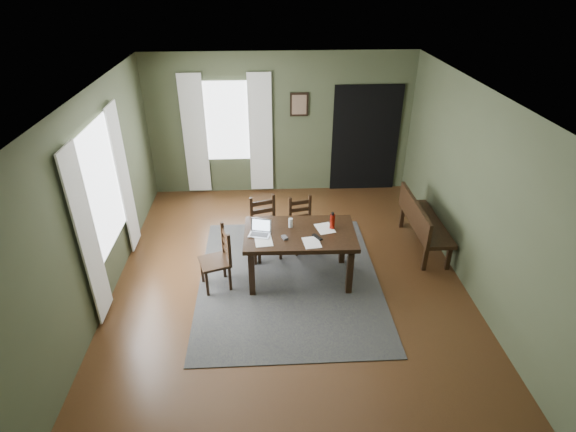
{
  "coord_description": "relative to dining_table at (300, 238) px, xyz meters",
  "views": [
    {
      "loc": [
        -0.3,
        -5.25,
        4.07
      ],
      "look_at": [
        0.0,
        0.3,
        0.9
      ],
      "focal_mm": 28.0,
      "sensor_mm": 36.0,
      "label": 1
    }
  ],
  "objects": [
    {
      "name": "water_bottle",
      "position": [
        0.46,
        0.08,
        0.21
      ],
      "size": [
        0.09,
        0.09,
        0.25
      ],
      "rotation": [
        0.0,
        0.0,
        0.24
      ],
      "color": "#9A180B",
      "rests_on": "dining_table"
    },
    {
      "name": "laptop",
      "position": [
        -0.55,
        -0.0,
        0.15
      ],
      "size": [
        0.33,
        0.29,
        0.19
      ],
      "rotation": [
        0.0,
        0.0,
        -0.25
      ],
      "color": "#B7B7BC",
      "rests_on": "dining_table"
    },
    {
      "name": "framed_picture",
      "position": [
        0.2,
        2.93,
        1.06
      ],
      "size": [
        0.34,
        0.03,
        0.44
      ],
      "color": "black",
      "rests_on": "ground"
    },
    {
      "name": "doorway_back",
      "position": [
        1.5,
        2.93,
        0.36
      ],
      "size": [
        1.3,
        0.03,
        2.1
      ],
      "color": "black",
      "rests_on": "ground"
    },
    {
      "name": "paper_d",
      "position": [
        0.36,
        0.08,
        0.1
      ],
      "size": [
        0.29,
        0.34,
        0.0
      ],
      "primitive_type": "cube",
      "rotation": [
        0.0,
        0.0,
        0.24
      ],
      "color": "white",
      "rests_on": "dining_table"
    },
    {
      "name": "chair_back_left",
      "position": [
        -0.48,
        0.64,
        -0.22
      ],
      "size": [
        0.52,
        0.52,
        0.96
      ],
      "rotation": [
        0.0,
        0.0,
        0.28
      ],
      "color": "black",
      "rests_on": "rug"
    },
    {
      "name": "chair_back_right",
      "position": [
        0.1,
        0.78,
        -0.26
      ],
      "size": [
        0.46,
        0.46,
        0.87
      ],
      "rotation": [
        0.0,
        0.0,
        0.24
      ],
      "color": "black",
      "rests_on": "rug"
    },
    {
      "name": "curtain_left_far",
      "position": [
        -2.59,
        0.98,
        0.51
      ],
      "size": [
        0.03,
        0.48,
        2.3
      ],
      "color": "silver",
      "rests_on": "ground"
    },
    {
      "name": "room_shell",
      "position": [
        -0.15,
        -0.04,
        1.11
      ],
      "size": [
        5.02,
        6.02,
        2.71
      ],
      "color": "#424A30",
      "rests_on": "ground"
    },
    {
      "name": "curtain_left_near",
      "position": [
        -2.59,
        -0.66,
        0.51
      ],
      "size": [
        0.03,
        0.48,
        2.3
      ],
      "color": "silver",
      "rests_on": "ground"
    },
    {
      "name": "tv_remote",
      "position": [
        0.22,
        -0.16,
        0.11
      ],
      "size": [
        0.14,
        0.17,
        0.02
      ],
      "primitive_type": "cube",
      "rotation": [
        0.0,
        0.0,
        0.57
      ],
      "color": "black",
      "rests_on": "dining_table"
    },
    {
      "name": "paper_b",
      "position": [
        0.14,
        -0.28,
        0.1
      ],
      "size": [
        0.25,
        0.31,
        0.0
      ],
      "primitive_type": "cube",
      "rotation": [
        0.0,
        0.0,
        0.13
      ],
      "color": "white",
      "rests_on": "dining_table"
    },
    {
      "name": "paper_a",
      "position": [
        -0.51,
        -0.2,
        0.1
      ],
      "size": [
        0.26,
        0.32,
        0.0
      ],
      "primitive_type": "cube",
      "rotation": [
        0.0,
        0.0,
        0.11
      ],
      "color": "white",
      "rests_on": "dining_table"
    },
    {
      "name": "chair_end",
      "position": [
        -1.15,
        -0.12,
        -0.24
      ],
      "size": [
        0.51,
        0.51,
        0.92
      ],
      "rotation": [
        0.0,
        0.0,
        -1.25
      ],
      "color": "black",
      "rests_on": "rug"
    },
    {
      "name": "ground",
      "position": [
        -0.15,
        -0.04,
        -0.7
      ],
      "size": [
        5.0,
        6.0,
        0.01
      ],
      "color": "#492C16"
    },
    {
      "name": "computer_mouse",
      "position": [
        -0.22,
        -0.16,
        0.11
      ],
      "size": [
        0.09,
        0.12,
        0.03
      ],
      "primitive_type": "cube",
      "rotation": [
        0.0,
        0.0,
        0.38
      ],
      "color": "#3F3F42",
      "rests_on": "dining_table"
    },
    {
      "name": "curtain_back_right",
      "position": [
        -0.53,
        2.9,
        0.51
      ],
      "size": [
        0.44,
        0.03,
        2.3
      ],
      "color": "silver",
      "rests_on": "ground"
    },
    {
      "name": "drinking_glass",
      "position": [
        -0.12,
        0.15,
        0.16
      ],
      "size": [
        0.08,
        0.08,
        0.13
      ],
      "primitive_type": "cylinder",
      "rotation": [
        0.0,
        0.0,
        0.43
      ],
      "color": "silver",
      "rests_on": "dining_table"
    },
    {
      "name": "window_left",
      "position": [
        -2.62,
        0.16,
        0.76
      ],
      "size": [
        0.01,
        1.3,
        1.7
      ],
      "color": "white",
      "rests_on": "ground"
    },
    {
      "name": "curtain_back_left",
      "position": [
        -1.77,
        2.9,
        0.51
      ],
      "size": [
        0.44,
        0.03,
        2.3
      ],
      "color": "silver",
      "rests_on": "ground"
    },
    {
      "name": "rug",
      "position": [
        -0.15,
        -0.04,
        -0.68
      ],
      "size": [
        2.6,
        3.2,
        0.01
      ],
      "color": "#383838",
      "rests_on": "ground"
    },
    {
      "name": "window_back",
      "position": [
        -1.15,
        2.93,
        0.76
      ],
      "size": [
        1.0,
        0.01,
        1.5
      ],
      "color": "white",
      "rests_on": "ground"
    },
    {
      "name": "bench",
      "position": [
        1.99,
        0.72,
        -0.2
      ],
      "size": [
        0.47,
        1.47,
        0.83
      ],
      "rotation": [
        0.0,
        0.0,
        1.57
      ],
      "color": "black",
      "rests_on": "ground"
    },
    {
      "name": "dining_table",
      "position": [
        0.0,
        0.0,
        0.0
      ],
      "size": [
        1.57,
        0.96,
        0.77
      ],
      "rotation": [
        0.0,
        0.0,
        -0.02
      ],
      "color": "black",
      "rests_on": "rug"
    }
  ]
}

